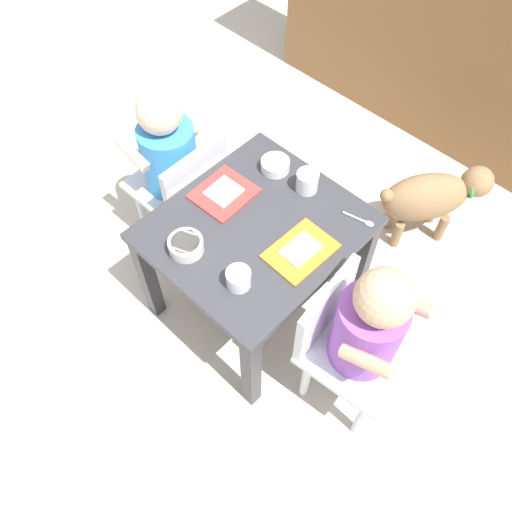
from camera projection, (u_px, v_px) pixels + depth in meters
The scene contains 13 objects.
ground_plane at pixel (256, 301), 1.92m from camera, with size 7.00×7.00×0.00m, color beige.
kitchen_cabinet_back at pixel (487, 24), 2.01m from camera, with size 1.74×0.32×1.03m, color brown.
dining_table at pixel (256, 242), 1.61m from camera, with size 0.53×0.59×0.45m.
seated_child_left at pixel (171, 156), 1.76m from camera, with size 0.28×0.28×0.67m.
seated_child_right at pixel (365, 327), 1.39m from camera, with size 0.31×0.31×0.68m.
dog at pixel (432, 196), 1.93m from camera, with size 0.33×0.38×0.32m.
food_tray_left at pixel (224, 193), 1.61m from camera, with size 0.16×0.18×0.02m.
food_tray_right at pixel (301, 251), 1.49m from camera, with size 0.15×0.20×0.02m.
water_cup_left at pixel (239, 279), 1.41m from camera, with size 0.07×0.07×0.06m.
water_cup_right at pixel (307, 182), 1.60m from camera, with size 0.07×0.07×0.07m.
cereal_bowl_right_side at pixel (186, 245), 1.48m from camera, with size 0.10×0.10×0.04m.
veggie_bowl_near at pixel (275, 165), 1.66m from camera, with size 0.09×0.09×0.03m.
spoon_by_left_tray at pixel (361, 220), 1.55m from camera, with size 0.10×0.04×0.01m.
Camera 1 is at (0.65, -0.68, 1.68)m, focal length 36.91 mm.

